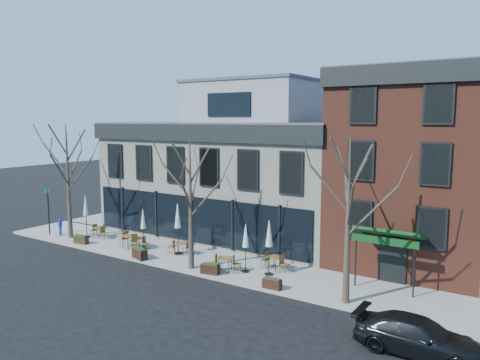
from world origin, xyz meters
The scene contains 26 objects.
ground centered at (0.00, 0.00, 0.00)m, with size 120.00×120.00×0.00m, color black.
sidewalk_front centered at (3.25, -2.15, 0.07)m, with size 33.50×4.70×0.15m, color gray.
sidewalk_side centered at (-11.25, 6.00, 0.07)m, with size 4.50×12.00×0.15m, color gray.
corner_building centered at (0.07, 5.07, 4.72)m, with size 18.39×10.39×11.10m.
red_brick_building centered at (13.00, 4.98, 5.64)m, with size 8.20×11.78×11.18m.
tree_corner centered at (-8.49, -3.20, 4.25)m, with size 3.93×3.98×7.92m.
tree_mid centered at (3.01, -3.90, 3.79)m, with size 3.50×3.55×7.04m.
tree_right centered at (12.01, -3.90, 4.02)m, with size 3.72×3.77×7.48m.
sign_pole centered at (-10.50, -3.50, 2.07)m, with size 0.50×0.10×3.40m.
parked_sedan centered at (15.78, -6.71, 0.66)m, with size 1.85×4.55×1.32m, color black.
call_box centered at (-9.56, -3.27, 0.79)m, with size 0.24×0.24×1.21m.
cafe_set_0 centered at (-6.74, -2.20, 0.61)m, with size 1.74×0.75×0.90m.
cafe_set_1 centered at (-2.46, -2.52, 0.57)m, with size 1.54×0.62×0.82m.
cafe_set_2 centered at (-2.88, -2.93, 0.69)m, with size 2.04×0.94×1.05m.
cafe_set_3 centered at (0.75, -2.19, 0.60)m, with size 1.68×0.96×0.87m.
cafe_set_4 centered at (4.93, -3.40, 0.64)m, with size 1.86×1.10×0.96m.
cafe_set_5 centered at (7.05, -1.62, 0.63)m, with size 1.83×0.82×0.94m.
umbrella_0 centered at (-7.53, -2.59, 2.28)m, with size 0.48×0.48×3.01m.
umbrella_1 centered at (-1.92, -2.65, 2.00)m, with size 0.42×0.42×2.62m.
umbrella_2 centered at (0.59, -2.21, 2.38)m, with size 0.51×0.51×3.16m.
umbrella_3 centered at (5.89, -2.79, 2.02)m, with size 0.42×0.42×2.65m.
umbrella_4 centered at (7.18, -2.49, 2.24)m, with size 0.47×0.47×2.97m.
planter_0 centered at (-6.50, -3.88, 0.43)m, with size 1.06×0.56×0.56m.
planter_1 centered at (-0.71, -4.20, 0.47)m, with size 1.22×0.75×0.64m.
planter_2 centered at (4.46, -4.09, 0.43)m, with size 1.07×0.60×0.57m.
planter_3 centered at (8.34, -4.20, 0.41)m, with size 0.96×0.41×0.53m.
Camera 1 is at (19.16, -23.53, 8.39)m, focal length 35.00 mm.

